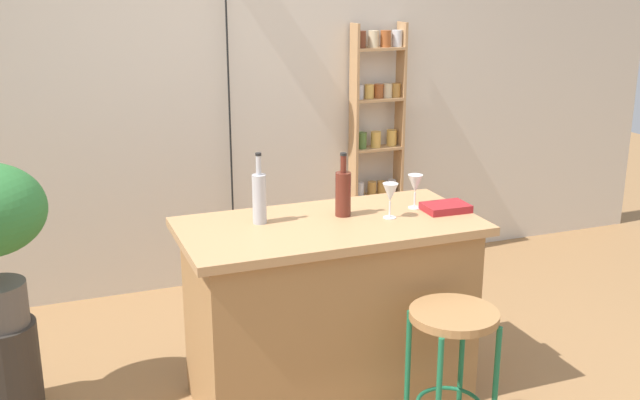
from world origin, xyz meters
The scene contains 10 objects.
back_wall centered at (0.00, 1.95, 1.40)m, with size 6.40×0.10×2.80m, color beige.
kitchen_counter centered at (0.00, 0.30, 0.44)m, with size 1.36×0.68×0.88m.
bar_stool centered at (0.32, -0.27, 0.48)m, with size 0.37×0.37×0.63m.
spice_shelf centered at (0.95, 1.82, 0.90)m, with size 0.36×0.13×1.66m.
plant_stool centered at (-1.44, 0.70, 0.22)m, with size 0.31×0.31×0.45m, color #2D2823.
bottle_wine_red centered at (-0.30, 0.40, 1.00)m, with size 0.06×0.06×0.32m.
bottle_soda_blue centered at (0.09, 0.37, 0.99)m, with size 0.07×0.07×0.30m.
wine_glass_left centered at (0.46, 0.36, 1.00)m, with size 0.07×0.07×0.16m.
wine_glass_center centered at (0.28, 0.26, 1.00)m, with size 0.07×0.07×0.16m.
cookbook centered at (0.58, 0.26, 0.90)m, with size 0.21×0.15×0.04m, color maroon.
Camera 1 is at (-1.22, -2.74, 1.96)m, focal length 42.88 mm.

